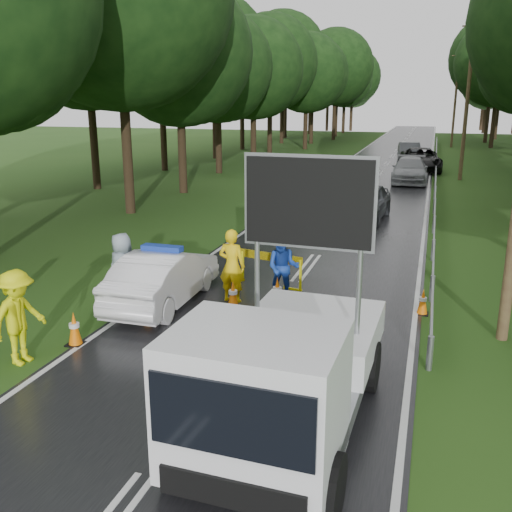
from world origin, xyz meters
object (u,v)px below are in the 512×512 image
at_px(civilian, 283,267).
at_px(police_sedan, 163,278).
at_px(queue_car_first, 365,202).
at_px(queue_car_second, 410,170).
at_px(queue_car_fourth, 409,152).
at_px(work_truck, 283,372).
at_px(barrier, 264,260).
at_px(queue_car_third, 420,160).
at_px(officer, 232,266).

bearing_deg(civilian, police_sedan, -163.16).
xyz_separation_m(queue_car_first, queue_car_second, (1.35, 12.06, -0.00)).
relative_size(civilian, queue_car_fourth, 0.38).
height_order(queue_car_second, queue_car_fourth, queue_car_fourth).
relative_size(work_truck, queue_car_fourth, 1.15).
height_order(barrier, queue_car_fourth, queue_car_fourth).
height_order(queue_car_first, queue_car_fourth, queue_car_fourth).
xyz_separation_m(civilian, queue_car_third, (2.59, 29.00, -0.07)).
height_order(officer, queue_car_first, officer).
height_order(work_truck, officer, work_truck).
xyz_separation_m(police_sedan, barrier, (2.00, 2.16, 0.04)).
bearing_deg(civilian, work_truck, -81.19).
xyz_separation_m(civilian, queue_car_fourth, (1.55, 35.32, -0.12)).
height_order(officer, queue_car_second, officer).
bearing_deg(queue_car_first, barrier, -94.38).
xyz_separation_m(police_sedan, queue_car_third, (5.40, 30.16, 0.12)).
relative_size(barrier, officer, 1.20).
distance_m(work_truck, queue_car_third, 35.08).
relative_size(police_sedan, queue_car_first, 0.95).
height_order(work_truck, queue_car_first, work_truck).
xyz_separation_m(officer, civilian, (1.22, 0.50, -0.08)).
xyz_separation_m(queue_car_second, queue_car_fourth, (-0.59, 12.33, 0.01)).
height_order(barrier, officer, officer).
bearing_deg(queue_car_second, officer, -99.50).
distance_m(officer, queue_car_fourth, 35.93).
bearing_deg(queue_car_second, barrier, -99.02).
relative_size(police_sedan, barrier, 1.83).
relative_size(civilian, queue_car_second, 0.34).
relative_size(work_truck, barrier, 2.30).
bearing_deg(officer, barrier, -101.40).
bearing_deg(queue_car_fourth, work_truck, -97.21).
distance_m(work_truck, queue_car_fourth, 41.39).
bearing_deg(civilian, queue_car_first, 80.25).
relative_size(civilian, queue_car_third, 0.30).
distance_m(barrier, queue_car_first, 10.07).
bearing_deg(queue_car_third, queue_car_second, -99.64).
bearing_deg(queue_car_fourth, queue_car_second, -94.47).
relative_size(barrier, queue_car_first, 0.52).
bearing_deg(queue_car_third, officer, -102.73).
distance_m(officer, civilian, 1.31).
bearing_deg(queue_car_first, work_truck, -82.63).
height_order(work_truck, civilian, work_truck).
bearing_deg(civilian, queue_car_fourth, 81.86).
bearing_deg(officer, police_sedan, 26.38).
height_order(queue_car_third, queue_car_fourth, queue_car_third).
distance_m(work_truck, queue_car_second, 29.08).
relative_size(civilian, queue_car_first, 0.40).
distance_m(officer, queue_car_first, 11.61).
height_order(work_truck, queue_car_third, work_truck).
bearing_deg(queue_car_second, police_sedan, -102.95).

